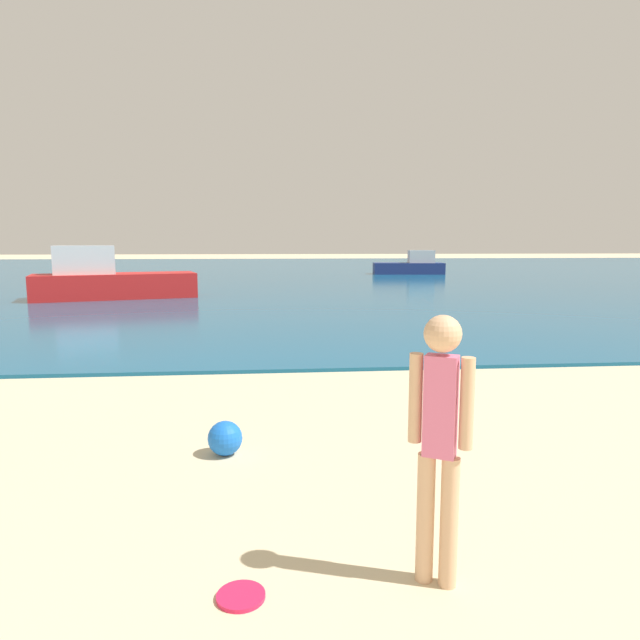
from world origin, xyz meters
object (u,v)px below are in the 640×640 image
boat_far (411,266)px  person_standing (440,435)px  beach_ball (225,438)px  boat_near (109,280)px  frisbee (241,596)px

boat_far → person_standing: bearing=81.2°
person_standing → beach_ball: (-1.40, 2.14, -0.75)m
person_standing → boat_far: 32.04m
boat_far → beach_ball: 30.37m
person_standing → boat_near: bearing=-40.3°
boat_far → beach_ball: (-9.25, -28.92, -0.40)m
frisbee → boat_near: bearing=107.5°
boat_far → beach_ball: size_ratio=13.52×
frisbee → boat_far: boat_far is taller
boat_near → boat_far: (14.39, 14.01, -0.13)m
beach_ball → person_standing: bearing=-56.9°
person_standing → boat_near: size_ratio=0.28×
frisbee → boat_near: 17.95m
frisbee → boat_near: size_ratio=0.05×
person_standing → frisbee: size_ratio=5.75×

